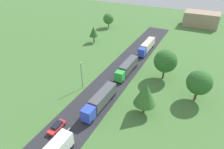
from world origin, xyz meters
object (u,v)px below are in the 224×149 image
object	(u,v)px
tree_pine	(145,94)
distant_building	(201,19)
truck_third	(127,67)
tree_oak	(165,61)
lamppost_second	(82,74)
tree_elm	(199,83)
truck_fourth	(147,46)
car_second	(57,127)
tree_birch	(108,19)
truck_second	(100,100)
tree_maple	(94,32)

from	to	relation	value
tree_pine	distant_building	distance (m)	75.89
truck_third	tree_oak	size ratio (longest dim) A/B	1.37
truck_third	tree_pine	bearing A→B (deg)	-54.53
lamppost_second	tree_oak	world-z (taller)	tree_oak
lamppost_second	tree_pine	bearing A→B (deg)	-5.98
lamppost_second	tree_oak	size ratio (longest dim) A/B	0.88
distant_building	tree_elm	bearing A→B (deg)	-85.54
lamppost_second	distant_building	size ratio (longest dim) A/B	0.48
truck_fourth	car_second	bearing A→B (deg)	-95.95
car_second	tree_birch	xyz separation A→B (m)	(-21.47, 65.33, 3.65)
lamppost_second	tree_oak	bearing A→B (deg)	38.66
tree_pine	truck_second	bearing A→B (deg)	-163.14
truck_third	car_second	world-z (taller)	truck_third
lamppost_second	tree_maple	size ratio (longest dim) A/B	1.20
tree_pine	tree_birch	bearing A→B (deg)	124.86
tree_oak	tree_maple	world-z (taller)	tree_oak
distant_building	truck_fourth	bearing A→B (deg)	-109.51
tree_birch	truck_third	bearing A→B (deg)	-55.38
tree_pine	distant_building	world-z (taller)	tree_pine
tree_birch	tree_elm	size ratio (longest dim) A/B	0.85
tree_birch	tree_elm	xyz separation A→B (m)	(46.53, -41.52, 0.78)
tree_elm	distant_building	distance (m)	65.42
truck_third	lamppost_second	xyz separation A→B (m)	(-8.12, -12.56, 2.31)
tree_maple	distant_building	bearing A→B (deg)	49.24
tree_birch	tree_elm	distance (m)	62.36
tree_birch	tree_maple	xyz separation A→B (m)	(3.57, -20.24, 0.21)
lamppost_second	tree_maple	world-z (taller)	lamppost_second
lamppost_second	tree_elm	distance (m)	30.00
tree_elm	car_second	bearing A→B (deg)	-136.45
truck_third	tree_elm	distance (m)	21.23
lamppost_second	tree_birch	xyz separation A→B (m)	(-17.78, 50.07, -0.05)
truck_third	truck_second	bearing A→B (deg)	-88.88
tree_elm	distant_building	xyz separation A→B (m)	(-5.09, 65.20, -1.72)
truck_fourth	tree_oak	xyz separation A→B (m)	(10.34, -15.94, 3.57)
truck_third	lamppost_second	size ratio (longest dim) A/B	1.55
tree_birch	tree_pine	bearing A→B (deg)	-55.14
tree_oak	tree_birch	world-z (taller)	tree_oak
truck_second	lamppost_second	distance (m)	10.08
tree_birch	tree_maple	distance (m)	20.56
distant_building	car_second	bearing A→B (deg)	-102.64
lamppost_second	tree_birch	world-z (taller)	lamppost_second
tree_pine	tree_elm	distance (m)	14.70
truck_third	truck_fourth	bearing A→B (deg)	88.77
car_second	tree_birch	size ratio (longest dim) A/B	0.61
tree_birch	tree_pine	xyz separation A→B (m)	(36.22, -52.00, 1.08)
tree_pine	car_second	bearing A→B (deg)	-137.89
tree_oak	tree_birch	bearing A→B (deg)	136.33
truck_third	tree_elm	world-z (taller)	tree_elm
truck_second	tree_elm	distance (m)	24.56
tree_oak	tree_elm	size ratio (longest dim) A/B	1.09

